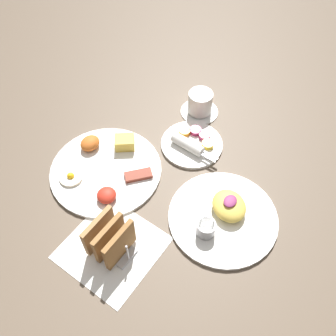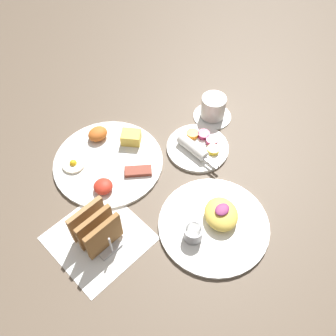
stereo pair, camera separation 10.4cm
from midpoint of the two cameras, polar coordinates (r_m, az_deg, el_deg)
The scene contains 7 objects.
ground_plane at distance 1.02m, azimuth 1.83°, elevation -4.61°, with size 3.00×3.00×0.00m, color brown.
napkin_flat at distance 0.96m, azimuth -7.44°, elevation -10.76°, with size 0.22×0.22×0.00m.
plate_breakfast at distance 1.08m, azimuth -6.39°, elevation 1.08°, with size 0.32×0.32×0.05m.
plate_condiments at distance 1.12m, azimuth 7.21°, elevation 3.09°, with size 0.18×0.19×0.04m.
plate_foreground at distance 0.97m, azimuth 10.10°, elevation -8.41°, with size 0.28×0.28×0.06m.
toast_rack at distance 0.92m, azimuth -7.76°, elevation -9.39°, with size 0.10×0.12×0.10m.
coffee_cup at distance 1.20m, azimuth 9.39°, elevation 8.81°, with size 0.12×0.12×0.08m.
Camera 2 is at (-0.37, -0.40, 0.86)m, focal length 40.00 mm.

